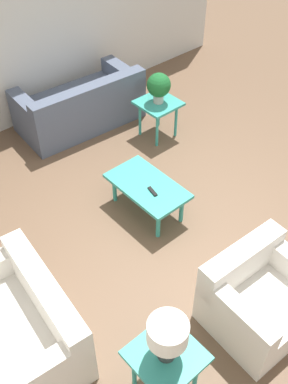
{
  "coord_description": "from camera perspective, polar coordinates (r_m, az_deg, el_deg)",
  "views": [
    {
      "loc": [
        -2.5,
        2.74,
        3.89
      ],
      "look_at": [
        0.18,
        0.39,
        0.55
      ],
      "focal_mm": 42.0,
      "sensor_mm": 36.0,
      "label": 1
    }
  ],
  "objects": [
    {
      "name": "table_lamp",
      "position": [
        3.48,
        3.0,
        -17.75
      ],
      "size": [
        0.32,
        0.32,
        0.43
      ],
      "color": "#333333",
      "rests_on": "side_table_lamp"
    },
    {
      "name": "potted_plant",
      "position": [
        6.19,
        1.89,
        13.32
      ],
      "size": [
        0.33,
        0.33,
        0.43
      ],
      "color": "#B2ADA3",
      "rests_on": "side_table_plant"
    },
    {
      "name": "wall_right",
      "position": [
        6.69,
        -14.73,
        19.61
      ],
      "size": [
        0.12,
        7.2,
        2.7
      ],
      "color": "silver",
      "rests_on": "ground_plane"
    },
    {
      "name": "remote_control",
      "position": [
        5.06,
        1.09,
        0.07
      ],
      "size": [
        0.16,
        0.07,
        0.02
      ],
      "color": "black",
      "rests_on": "coffee_table"
    },
    {
      "name": "loveseat",
      "position": [
        4.29,
        -15.15,
        -16.21
      ],
      "size": [
        1.4,
        0.96,
        0.77
      ],
      "rotation": [
        0.0,
        0.0,
        3.04
      ],
      "color": "silver",
      "rests_on": "ground_plane"
    },
    {
      "name": "coffee_table",
      "position": [
        5.2,
        0.42,
        0.53
      ],
      "size": [
        0.97,
        0.56,
        0.41
      ],
      "color": "teal",
      "rests_on": "ground_plane"
    },
    {
      "name": "side_table_lamp",
      "position": [
        3.82,
        2.79,
        -20.5
      ],
      "size": [
        0.54,
        0.54,
        0.55
      ],
      "color": "teal",
      "rests_on": "ground_plane"
    },
    {
      "name": "sofa",
      "position": [
        6.75,
        -8.01,
        10.69
      ],
      "size": [
        1.0,
        1.84,
        0.78
      ],
      "rotation": [
        0.0,
        0.0,
        1.5
      ],
      "color": "#4C566B",
      "rests_on": "ground_plane"
    },
    {
      "name": "side_table_plant",
      "position": [
        6.37,
        1.82,
        10.7
      ],
      "size": [
        0.54,
        0.54,
        0.55
      ],
      "color": "teal",
      "rests_on": "ground_plane"
    },
    {
      "name": "armchair",
      "position": [
        4.43,
        14.31,
        -12.9
      ],
      "size": [
        0.88,
        0.99,
        0.77
      ],
      "rotation": [
        0.0,
        0.0,
        -1.63
      ],
      "color": "silver",
      "rests_on": "ground_plane"
    },
    {
      "name": "ground_plane",
      "position": [
        5.37,
        4.42,
        -3.35
      ],
      "size": [
        14.0,
        14.0,
        0.0
      ],
      "primitive_type": "plane",
      "color": "brown"
    }
  ]
}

